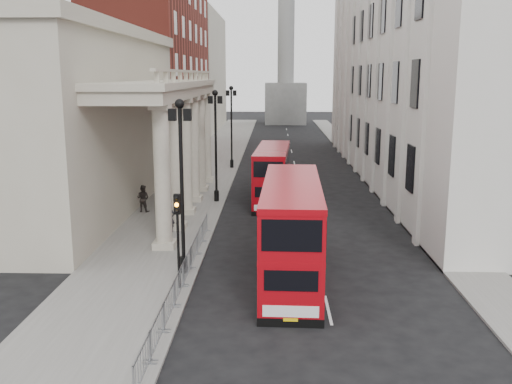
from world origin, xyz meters
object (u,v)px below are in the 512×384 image
lamp_post_south (181,175)px  pedestrian_b (143,198)px  lamp_post_north (231,121)px  lamp_post_mid (216,138)px  pedestrian_a (170,219)px  traffic_light (178,223)px  bus_near (291,229)px  pedestrian_c (174,198)px  monument_column (286,41)px  bus_far (272,173)px

lamp_post_south → pedestrian_b: (-4.78, 12.38, -3.84)m
lamp_post_south → lamp_post_north: (0.00, 32.00, 0.00)m
lamp_post_south → lamp_post_mid: (0.00, 16.00, 0.00)m
lamp_post_mid → lamp_post_north: 16.00m
pedestrian_b → pedestrian_a: bearing=133.3°
traffic_light → pedestrian_a: 9.69m
bus_near → pedestrian_a: (-7.13, 7.60, -1.47)m
bus_near → pedestrian_c: bearing=122.4°
lamp_post_north → traffic_light: lamp_post_north is taller
monument_column → lamp_post_south: monument_column is taller
bus_far → pedestrian_c: (-6.93, -3.63, -1.17)m
lamp_post_south → pedestrian_a: 8.45m
lamp_post_north → pedestrian_a: size_ratio=4.93×
lamp_post_north → pedestrian_a: bearing=-94.5°
traffic_light → bus_far: 19.03m
traffic_light → pedestrian_b: (-4.88, 14.40, -2.04)m
traffic_light → bus_near: bearing=17.8°
bus_far → pedestrian_b: bus_far is taller
lamp_post_mid → bus_near: 17.37m
pedestrian_a → pedestrian_c: bearing=81.5°
lamp_post_mid → pedestrian_b: size_ratio=4.39×
monument_column → lamp_post_mid: (-6.60, -72.00, -11.07)m
bus_near → pedestrian_c: 15.53m
lamp_post_mid → bus_far: bearing=7.3°
lamp_post_mid → pedestrian_a: bearing=-102.6°
bus_far → pedestrian_a: bus_far is taller
bus_near → bus_far: bus_near is taller
pedestrian_a → lamp_post_south: bearing=-90.6°
monument_column → pedestrian_c: size_ratio=31.03×
pedestrian_a → bus_near: bearing=-62.7°
lamp_post_north → bus_far: lamp_post_north is taller
monument_column → lamp_post_north: bearing=-96.7°
pedestrian_b → bus_far: bearing=-140.4°
lamp_post_south → traffic_light: (0.10, -2.02, -1.80)m
monument_column → bus_near: 89.44m
lamp_post_mid → pedestrian_c: bearing=-131.3°
pedestrian_c → bus_far: bearing=62.0°
bus_near → pedestrian_a: bearing=135.0°
lamp_post_north → traffic_light: bearing=-89.8°
lamp_post_south → lamp_post_north: 32.00m
lamp_post_south → pedestrian_b: lamp_post_south is taller
bus_far → bus_near: bearing=-83.6°
pedestrian_b → pedestrian_c: 2.14m
pedestrian_a → pedestrian_b: bearing=102.6°
pedestrian_a → pedestrian_c: (-0.74, 5.71, 0.03)m
lamp_post_north → bus_far: (4.22, -15.46, -2.74)m
lamp_post_mid → pedestrian_a: (-1.97, -8.80, -3.95)m
monument_column → pedestrian_b: 77.91m
lamp_post_north → pedestrian_c: size_ratio=4.76×
monument_column → bus_far: size_ratio=5.58×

